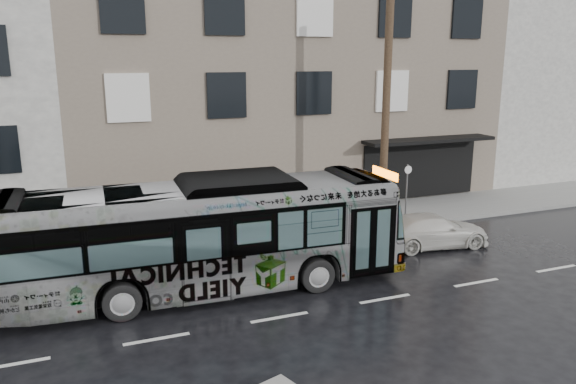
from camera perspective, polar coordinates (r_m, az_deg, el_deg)
name	(u,v)px	position (r m, az deg, el deg)	size (l,w,h in m)	color
ground	(251,283)	(17.33, -3.81, -9.19)	(120.00, 120.00, 0.00)	black
sidewalk	(212,234)	(21.74, -7.75, -4.27)	(90.00, 3.60, 0.15)	gray
building_taupe	(267,80)	(29.63, -2.19, 11.28)	(20.00, 12.00, 11.00)	#7A6E5E
building_filler	(548,68)	(40.11, 24.94, 11.38)	(18.00, 12.00, 12.00)	silver
utility_pole_front	(386,112)	(21.79, 9.91, 8.00)	(0.30, 0.30, 9.00)	#4F3C27
sign_post	(406,194)	(22.92, 11.93, -0.20)	(0.06, 0.06, 2.40)	slate
bus	(200,236)	(16.39, -8.93, -4.46)	(2.80, 11.98, 3.34)	#B2B2B2
white_sedan	(433,230)	(20.92, 14.47, -3.81)	(1.68, 4.12, 1.20)	beige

